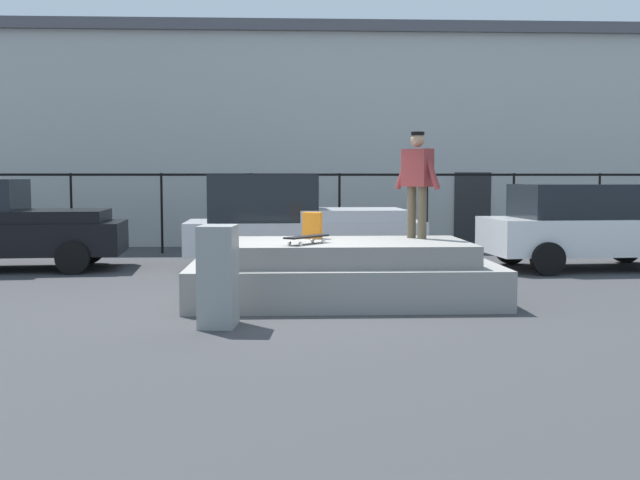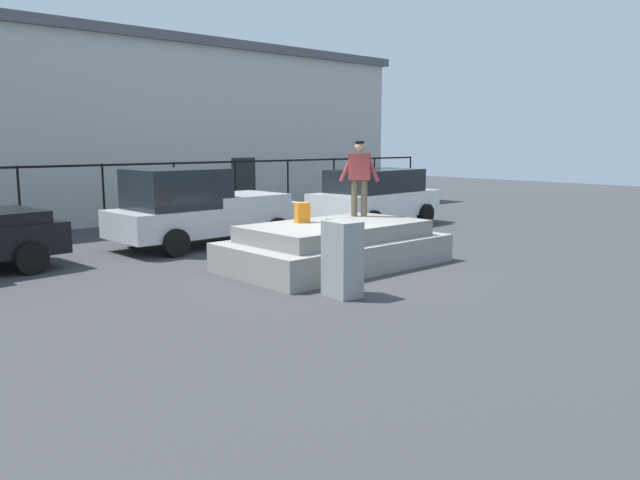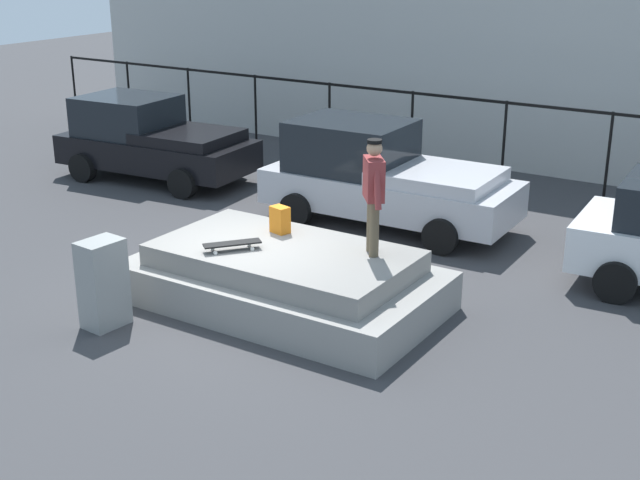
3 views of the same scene
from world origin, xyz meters
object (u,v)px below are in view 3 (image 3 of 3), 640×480
at_px(skateboard, 232,244).
at_px(car_silver_pickup_mid, 381,176).
at_px(skateboarder, 374,188).
at_px(car_black_pickup_near, 151,140).
at_px(backpack, 280,220).
at_px(utility_box, 103,284).

bearing_deg(skateboard, car_silver_pickup_mid, 91.30).
bearing_deg(skateboarder, car_black_pickup_near, 154.66).
xyz_separation_m(skateboarder, backpack, (-1.65, 0.04, -0.76)).
height_order(skateboard, car_silver_pickup_mid, car_silver_pickup_mid).
relative_size(skateboarder, skateboard, 2.15).
bearing_deg(car_silver_pickup_mid, backpack, -86.40).
distance_m(skateboarder, car_black_pickup_near, 8.66).
bearing_deg(skateboard, skateboarder, 29.14).
relative_size(skateboard, backpack, 1.87).
bearing_deg(backpack, utility_box, -102.16).
distance_m(skateboard, backpack, 1.04).
bearing_deg(skateboarder, utility_box, -139.97).
distance_m(backpack, car_black_pickup_near, 7.13).
height_order(skateboard, backpack, backpack).
bearing_deg(car_silver_pickup_mid, utility_box, -99.69).
height_order(backpack, car_silver_pickup_mid, car_silver_pickup_mid).
relative_size(car_silver_pickup_mid, utility_box, 3.81).
bearing_deg(backpack, car_black_pickup_near, 164.11).
xyz_separation_m(skateboarder, car_black_pickup_near, (-7.77, 3.68, -0.97)).
distance_m(skateboarder, utility_box, 4.01).
relative_size(skateboard, utility_box, 0.61).
relative_size(skateboarder, utility_box, 1.32).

